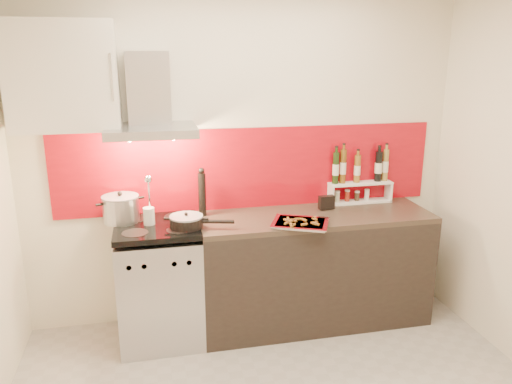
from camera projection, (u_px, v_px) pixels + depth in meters
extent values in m
cube|color=silver|center=(244.00, 158.00, 3.90)|extent=(3.40, 0.02, 2.60)
cube|color=#9B0813|center=(250.00, 168.00, 3.93)|extent=(3.00, 0.02, 0.64)
cube|color=#B7B7BA|center=(160.00, 286.00, 3.72)|extent=(0.60, 0.60, 0.84)
cube|color=black|center=(162.00, 316.00, 3.47)|extent=(0.50, 0.02, 0.40)
cube|color=#B7B7BA|center=(159.00, 265.00, 3.37)|extent=(0.56, 0.02, 0.12)
cube|color=#FF190C|center=(159.00, 265.00, 3.36)|extent=(0.10, 0.01, 0.04)
cube|color=black|center=(157.00, 227.00, 3.59)|extent=(0.60, 0.60, 0.04)
cube|color=black|center=(313.00, 270.00, 3.96)|extent=(1.80, 0.60, 0.86)
cube|color=#2F281C|center=(315.00, 217.00, 3.84)|extent=(1.80, 0.60, 0.04)
cube|color=#B7B7BA|center=(151.00, 131.00, 3.45)|extent=(0.62, 0.50, 0.06)
cube|color=#B7B7BA|center=(149.00, 88.00, 3.51)|extent=(0.30, 0.18, 0.50)
sphere|color=#FFD18C|center=(129.00, 137.00, 3.43)|extent=(0.07, 0.07, 0.07)
sphere|color=#FFD18C|center=(173.00, 135.00, 3.49)|extent=(0.07, 0.07, 0.07)
cube|color=silver|center=(63.00, 76.00, 3.31)|extent=(0.70, 0.35, 0.72)
cylinder|color=#B7B7BA|center=(121.00, 209.00, 3.62)|extent=(0.26, 0.26, 0.18)
cylinder|color=#99999E|center=(120.00, 197.00, 3.60)|extent=(0.27, 0.27, 0.01)
sphere|color=black|center=(120.00, 193.00, 3.59)|extent=(0.03, 0.03, 0.03)
cylinder|color=black|center=(186.00, 222.00, 3.52)|extent=(0.23, 0.23, 0.07)
cylinder|color=#99999E|center=(186.00, 217.00, 3.50)|extent=(0.24, 0.24, 0.01)
sphere|color=black|center=(186.00, 214.00, 3.50)|extent=(0.03, 0.03, 0.03)
cylinder|color=black|center=(219.00, 222.00, 3.51)|extent=(0.22, 0.08, 0.03)
cylinder|color=silver|center=(149.00, 217.00, 3.57)|extent=(0.08, 0.08, 0.13)
cylinder|color=silver|center=(149.00, 193.00, 3.52)|extent=(0.01, 0.06, 0.25)
sphere|color=silver|center=(148.00, 179.00, 3.44)|extent=(0.05, 0.05, 0.05)
cylinder|color=black|center=(202.00, 195.00, 3.76)|extent=(0.06, 0.06, 0.33)
sphere|color=black|center=(201.00, 171.00, 3.71)|extent=(0.05, 0.05, 0.05)
cube|color=white|center=(359.00, 201.00, 4.14)|extent=(0.53, 0.14, 0.01)
cube|color=white|center=(330.00, 194.00, 4.07)|extent=(0.01, 0.14, 0.15)
cube|color=white|center=(388.00, 191.00, 4.18)|extent=(0.02, 0.14, 0.15)
cube|color=white|center=(360.00, 183.00, 4.10)|extent=(0.53, 0.14, 0.02)
cylinder|color=black|center=(336.00, 168.00, 4.02)|extent=(0.05, 0.05, 0.26)
cylinder|color=#5B3B0F|center=(343.00, 166.00, 4.03)|extent=(0.05, 0.05, 0.28)
cylinder|color=brown|center=(357.00, 169.00, 4.06)|extent=(0.05, 0.05, 0.23)
cylinder|color=black|center=(378.00, 166.00, 4.10)|extent=(0.06, 0.06, 0.25)
cylinder|color=olive|center=(385.00, 165.00, 4.11)|extent=(0.05, 0.05, 0.26)
cylinder|color=#B7B595|center=(337.00, 197.00, 4.09)|extent=(0.04, 0.04, 0.08)
cylinder|color=maroon|center=(347.00, 196.00, 4.11)|extent=(0.04, 0.04, 0.08)
cylinder|color=#413120|center=(357.00, 196.00, 4.13)|extent=(0.04, 0.04, 0.07)
cylinder|color=white|center=(367.00, 195.00, 4.15)|extent=(0.04, 0.04, 0.08)
cube|color=black|center=(326.00, 202.00, 3.93)|extent=(0.13, 0.07, 0.11)
cube|color=silver|center=(300.00, 224.00, 3.60)|extent=(0.46, 0.42, 0.01)
cube|color=silver|center=(300.00, 222.00, 3.60)|extent=(0.49, 0.44, 0.01)
cube|color=red|center=(300.00, 222.00, 3.60)|extent=(0.41, 0.36, 0.01)
cube|color=brown|center=(316.00, 224.00, 3.53)|extent=(0.05, 0.05, 0.01)
cube|color=brown|center=(315.00, 219.00, 3.64)|extent=(0.03, 0.05, 0.01)
cube|color=brown|center=(314.00, 223.00, 3.56)|extent=(0.05, 0.02, 0.01)
cube|color=brown|center=(293.00, 225.00, 3.51)|extent=(0.05, 0.04, 0.01)
cube|color=brown|center=(314.00, 218.00, 3.66)|extent=(0.04, 0.05, 0.01)
cube|color=brown|center=(304.00, 220.00, 3.62)|extent=(0.03, 0.05, 0.01)
cube|color=brown|center=(287.00, 223.00, 3.55)|extent=(0.05, 0.04, 0.01)
cube|color=brown|center=(298.00, 219.00, 3.64)|extent=(0.05, 0.02, 0.01)
cube|color=brown|center=(290.00, 222.00, 3.58)|extent=(0.05, 0.04, 0.01)
cube|color=brown|center=(304.00, 224.00, 3.52)|extent=(0.05, 0.03, 0.01)
cube|color=brown|center=(290.00, 220.00, 3.61)|extent=(0.04, 0.05, 0.01)
cube|color=brown|center=(292.00, 220.00, 3.62)|extent=(0.05, 0.04, 0.01)
cube|color=brown|center=(292.00, 225.00, 3.52)|extent=(0.02, 0.05, 0.01)
cube|color=brown|center=(295.00, 220.00, 3.60)|extent=(0.02, 0.05, 0.01)
cube|color=brown|center=(287.00, 220.00, 3.61)|extent=(0.04, 0.05, 0.01)
cube|color=brown|center=(288.00, 219.00, 3.64)|extent=(0.02, 0.05, 0.01)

